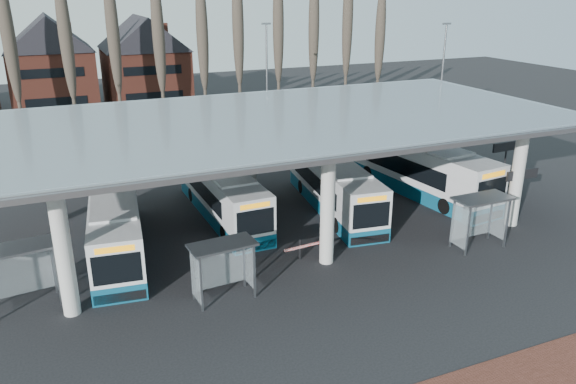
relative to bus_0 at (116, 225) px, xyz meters
name	(u,v)px	position (x,y,z in m)	size (l,w,h in m)	color
ground	(351,284)	(9.41, -7.99, -1.44)	(140.00, 140.00, 0.00)	black
station_canopy	(283,127)	(9.41, 0.01, 4.24)	(32.00, 16.00, 6.34)	silver
poplar_row	(178,36)	(9.41, 25.01, 7.33)	(45.10, 1.10, 14.50)	#473D33
lamp_post_b	(267,81)	(15.41, 18.01, 3.89)	(0.80, 0.16, 10.17)	slate
lamp_post_c	(442,81)	(29.41, 12.01, 3.89)	(0.80, 0.16, 10.17)	slate
bus_0	(116,225)	(0.00, 0.00, 0.00)	(3.55, 11.22, 3.06)	white
bus_1	(222,193)	(6.45, 2.44, -0.02)	(2.55, 10.94, 3.03)	white
bus_2	(334,186)	(13.13, 0.89, 0.01)	(3.74, 11.30, 3.08)	white
bus_3	(416,168)	(19.66, 1.49, 0.19)	(4.05, 12.68, 3.46)	white
shelter_0	(19,262)	(-4.37, -4.01, 0.62)	(3.22, 1.90, 2.83)	gray
shelter_1	(222,258)	(3.67, -6.70, 0.48)	(2.96, 1.65, 2.65)	gray
shelter_2	(479,210)	(17.56, -6.94, 0.60)	(3.04, 1.55, 2.81)	gray
info_sign_0	(522,179)	(21.78, -5.46, 1.30)	(2.20, 0.15, 3.27)	black
info_sign_1	(506,150)	(24.75, -1.11, 1.51)	(2.37, 0.25, 3.52)	black
barrier	(303,247)	(8.30, -5.08, -0.60)	(2.18, 0.69, 1.09)	black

